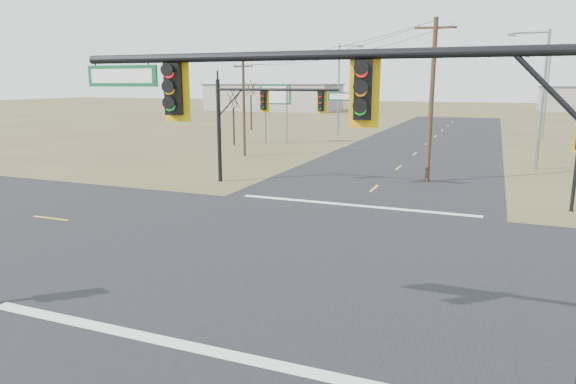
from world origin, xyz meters
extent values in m
plane|color=brown|center=(0.00, 0.00, 0.00)|extent=(320.00, 320.00, 0.00)
cube|color=black|center=(0.00, 0.00, 0.01)|extent=(160.00, 14.00, 0.02)
cube|color=black|center=(0.00, 0.00, 0.01)|extent=(14.00, 160.00, 0.02)
cube|color=silver|center=(0.00, -7.50, 0.03)|extent=(12.00, 0.40, 0.01)
cube|color=silver|center=(0.00, 7.50, 0.03)|extent=(12.00, 0.40, 0.01)
cylinder|color=black|center=(2.88, -7.50, 6.46)|extent=(10.08, 0.18, 0.18)
cube|color=#0B512B|center=(-1.38, -7.50, 6.11)|extent=(1.80, 0.05, 0.45)
cylinder|color=black|center=(-9.37, 10.77, 3.10)|extent=(0.25, 0.25, 6.20)
cylinder|color=black|center=(-5.61, 10.77, 5.60)|extent=(7.52, 0.16, 0.16)
cube|color=#0B512B|center=(-1.57, 10.77, 5.25)|extent=(1.80, 0.05, 0.45)
cylinder|color=black|center=(9.85, 10.26, 2.01)|extent=(0.17, 0.17, 4.03)
cylinder|color=#4C3320|center=(2.56, 15.28, 4.85)|extent=(0.28, 0.28, 9.71)
cube|color=#4C3320|center=(2.56, 15.28, 9.11)|extent=(2.36, 0.51, 0.12)
cylinder|color=#4C3320|center=(-13.06, 21.50, 3.94)|extent=(0.23, 0.23, 7.88)
cube|color=#4C3320|center=(-13.06, 21.50, 7.28)|extent=(1.89, 0.62, 0.12)
cylinder|color=slate|center=(-15.41, 30.95, 2.91)|extent=(0.16, 0.16, 5.82)
cylinder|color=slate|center=(-13.08, 30.95, 2.91)|extent=(0.16, 0.16, 5.82)
cube|color=#0B512B|center=(-14.25, 30.95, 4.85)|extent=(3.09, 0.48, 1.94)
cylinder|color=slate|center=(9.09, 22.84, 4.75)|extent=(0.19, 0.19, 9.50)
cylinder|color=slate|center=(7.95, 22.84, 9.30)|extent=(2.28, 0.11, 0.11)
cube|color=slate|center=(6.81, 22.84, 9.20)|extent=(0.52, 0.24, 0.17)
cylinder|color=slate|center=(11.05, 45.02, 4.51)|extent=(0.18, 0.18, 9.02)
cylinder|color=slate|center=(9.97, 45.02, 8.82)|extent=(2.16, 0.11, 0.11)
cube|color=slate|center=(8.88, 45.02, 8.72)|extent=(0.53, 0.32, 0.16)
cylinder|color=slate|center=(-10.45, 40.02, 5.09)|extent=(0.20, 0.20, 10.18)
cylinder|color=slate|center=(-9.23, 40.02, 9.98)|extent=(2.44, 0.12, 0.12)
cube|color=slate|center=(-8.00, 40.02, 9.88)|extent=(0.61, 0.43, 0.18)
cylinder|color=black|center=(-17.53, 28.13, 1.82)|extent=(0.18, 0.18, 3.64)
cylinder|color=black|center=(-23.16, 43.64, 2.25)|extent=(0.21, 0.21, 4.50)
cube|color=gray|center=(-40.00, 90.00, 2.75)|extent=(28.00, 14.00, 5.50)
camera|label=1|loc=(6.15, -16.67, 5.96)|focal=32.00mm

